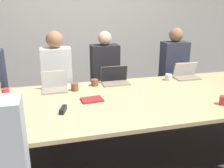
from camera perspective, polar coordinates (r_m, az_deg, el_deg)
The scene contains 17 objects.
ground_plane at distance 3.12m, azimuth 0.02°, elevation -16.35°, with size 24.00×24.00×0.00m, color #383333.
curtain_wall at distance 4.61m, azimuth -6.61°, elevation 13.46°, with size 12.00×0.06×2.80m.
conference_table at distance 2.78m, azimuth 0.02°, elevation -4.46°, with size 4.51×1.43×0.74m.
laptop_far_midleft at distance 3.13m, azimuth -13.02°, elevation -0.13°, with size 0.31×0.23×0.24m.
person_far_midleft at distance 3.55m, azimuth -12.31°, elevation 0.14°, with size 0.40×0.24×1.42m.
cup_far_midleft at distance 3.07m, azimuth -8.51°, elevation -0.65°, with size 0.09×0.09×0.10m.
laptop_near_left at distance 2.19m, azimuth -24.32°, elevation -9.36°, with size 0.33×0.25×0.25m.
cup_far_left at distance 3.14m, azimuth -23.13°, elevation -1.68°, with size 0.09×0.09×0.08m.
laptop_far_right at distance 3.70m, azimuth 16.56°, elevation 2.31°, with size 0.35×0.22×0.23m.
person_far_right at distance 4.12m, azimuth 13.78°, elevation 2.38°, with size 0.40×0.24×1.41m.
cup_far_right at distance 3.53m, azimuth 12.80°, elevation 1.51°, with size 0.09×0.09×0.09m.
laptop_far_center at distance 3.31m, azimuth 0.70°, elevation 1.27°, with size 0.36×0.22×0.22m.
person_far_center at distance 3.71m, azimuth -1.61°, elevation 0.96°, with size 0.40×0.24×1.39m.
cup_far_center at distance 3.22m, azimuth -3.98°, elevation 0.31°, with size 0.09×0.09×0.08m.
cup_near_right at distance 2.87m, azimuth 24.10°, elevation -3.45°, with size 0.08×0.08×0.09m.
stapler at distance 2.50m, azimuth -11.10°, elevation -5.76°, with size 0.09×0.16×0.05m.
notebook at distance 2.75m, azimuth -4.61°, elevation -3.59°, with size 0.25×0.19×0.02m.
Camera 1 is at (-0.65, -2.49, 1.76)m, focal length 40.00 mm.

